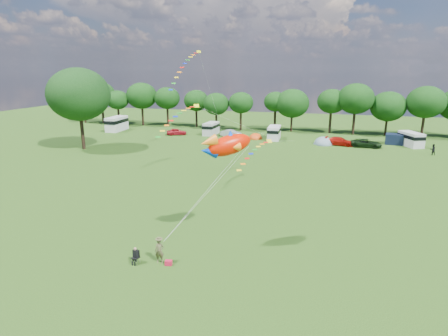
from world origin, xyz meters
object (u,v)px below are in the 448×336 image
(car_d, at_px, (366,143))
(walker_a, at_px, (433,150))
(tent_greyblue, at_px, (323,144))
(car_b, at_px, (231,133))
(campervan_d, at_px, (411,139))
(fish_kite, at_px, (225,145))
(kite_flyer, at_px, (160,251))
(tent_orange, at_px, (255,139))
(campervan_b, at_px, (211,128))
(camp_chair, at_px, (136,254))
(car_c, at_px, (340,141))
(campervan_a, at_px, (117,123))
(campervan_c, at_px, (274,132))
(big_tree, at_px, (79,94))
(car_a, at_px, (177,132))

(car_d, relative_size, walker_a, 2.91)
(car_d, bearing_deg, tent_greyblue, 89.94)
(car_b, xyz_separation_m, campervan_d, (32.35, -0.67, 0.63))
(car_b, bearing_deg, fish_kite, -161.26)
(kite_flyer, bearing_deg, tent_greyblue, 67.51)
(tent_orange, bearing_deg, walker_a, -12.46)
(campervan_b, bearing_deg, camp_chair, -166.17)
(car_c, distance_m, campervan_b, 25.56)
(kite_flyer, height_order, fish_kite, fish_kite)
(car_c, relative_size, kite_flyer, 2.72)
(car_d, distance_m, fish_kite, 44.45)
(car_c, height_order, campervan_a, campervan_a)
(campervan_a, relative_size, campervan_b, 1.24)
(campervan_c, height_order, fish_kite, fish_kite)
(campervan_a, xyz_separation_m, tent_greyblue, (43.49, -3.38, -1.59))
(car_b, distance_m, tent_orange, 5.19)
(tent_greyblue, bearing_deg, campervan_a, 175.55)
(campervan_c, relative_size, camp_chair, 4.30)
(campervan_d, xyz_separation_m, tent_orange, (-27.28, -0.17, -1.30))
(campervan_b, relative_size, tent_greyblue, 1.29)
(tent_greyblue, bearing_deg, big_tree, -158.80)
(tent_greyblue, distance_m, kite_flyer, 47.55)
(car_d, relative_size, fish_kite, 1.33)
(car_b, relative_size, tent_orange, 1.33)
(kite_flyer, bearing_deg, walker_a, 47.46)
(campervan_c, relative_size, walker_a, 2.91)
(car_c, xyz_separation_m, campervan_c, (-11.96, 2.69, 0.62))
(car_a, relative_size, campervan_c, 0.79)
(car_c, height_order, campervan_c, campervan_c)
(car_c, height_order, campervan_b, campervan_b)
(car_a, distance_m, campervan_a, 14.69)
(campervan_d, bearing_deg, campervan_c, 66.59)
(campervan_d, relative_size, kite_flyer, 3.09)
(campervan_b, distance_m, fish_kite, 49.86)
(car_b, bearing_deg, campervan_c, -88.89)
(car_c, bearing_deg, car_d, -85.85)
(car_b, height_order, tent_orange, car_b)
(campervan_c, bearing_deg, camp_chair, 174.91)
(big_tree, relative_size, campervan_b, 2.63)
(campervan_a, bearing_deg, campervan_d, -94.65)
(car_b, xyz_separation_m, campervan_c, (8.58, -0.55, 0.65))
(car_d, bearing_deg, tent_orange, 88.26)
(car_a, height_order, fish_kite, fish_kite)
(car_b, xyz_separation_m, tent_greyblue, (17.81, -2.89, -0.66))
(campervan_a, bearing_deg, fish_kite, -144.66)
(fish_kite, distance_m, walker_a, 45.07)
(kite_flyer, distance_m, walker_a, 49.79)
(campervan_c, distance_m, tent_greyblue, 9.62)
(kite_flyer, bearing_deg, fish_kite, 36.59)
(car_b, height_order, fish_kite, fish_kite)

